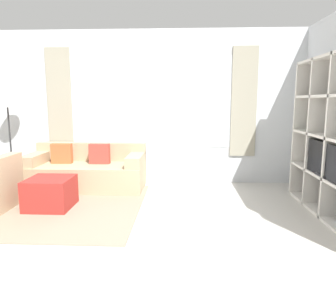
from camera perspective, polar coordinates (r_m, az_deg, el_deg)
ground_plane at (r=2.88m, az=-9.63°, el=-22.13°), size 16.00×16.00×0.00m
wall_back at (r=5.41m, az=-3.30°, el=7.54°), size 6.55×0.11×2.70m
area_rug at (r=4.64m, az=-23.13°, el=-10.38°), size 2.82×2.21×0.01m
couch_main at (r=5.30m, az=-15.16°, el=-4.43°), size 1.93×0.85×0.76m
ottoman at (r=4.47m, az=-21.49°, el=-8.20°), size 0.59×0.55×0.43m
floor_lamp at (r=5.90m, az=-28.28°, el=7.12°), size 0.36×0.36×1.63m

